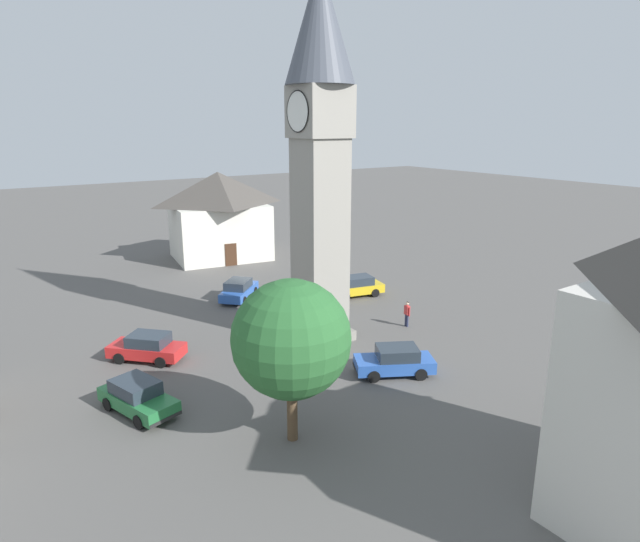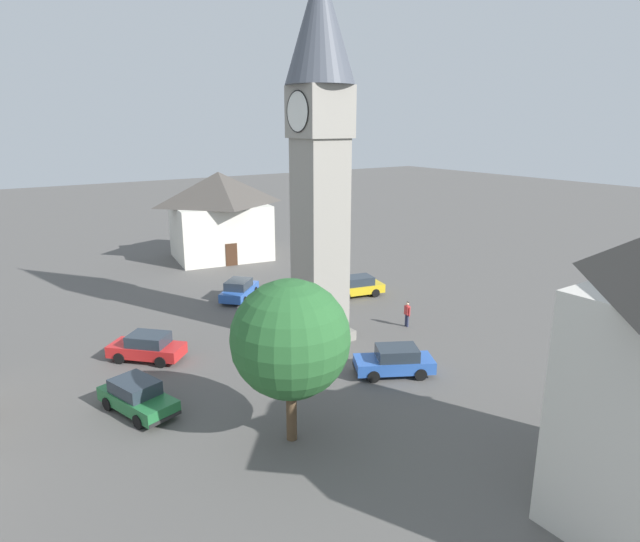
# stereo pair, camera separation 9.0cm
# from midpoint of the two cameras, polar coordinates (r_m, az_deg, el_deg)

# --- Properties ---
(ground_plane) EXTENTS (200.00, 200.00, 0.00)m
(ground_plane) POSITION_cam_midpoint_polar(r_m,az_deg,el_deg) (33.96, -0.08, -6.95)
(ground_plane) COLOR #565451
(clock_tower) EXTENTS (3.88, 3.88, 21.34)m
(clock_tower) POSITION_cam_midpoint_polar(r_m,az_deg,el_deg) (31.44, -0.08, 14.62)
(clock_tower) COLOR gray
(clock_tower) RESTS_ON ground
(car_blue_kerb) EXTENTS (4.44, 2.84, 1.53)m
(car_blue_kerb) POSITION_cam_midpoint_polar(r_m,az_deg,el_deg) (26.82, -18.64, -12.35)
(car_blue_kerb) COLOR #236B38
(car_blue_kerb) RESTS_ON ground
(car_silver_kerb) EXTENTS (2.52, 4.39, 1.53)m
(car_silver_kerb) POSITION_cam_midpoint_polar(r_m,az_deg,el_deg) (41.73, 3.78, -1.60)
(car_silver_kerb) COLOR gold
(car_silver_kerb) RESTS_ON ground
(car_red_corner) EXTENTS (4.12, 4.10, 1.53)m
(car_red_corner) POSITION_cam_midpoint_polar(r_m,az_deg,el_deg) (32.10, -17.71, -7.59)
(car_red_corner) COLOR red
(car_red_corner) RESTS_ON ground
(car_white_side) EXTENTS (4.08, 4.14, 1.53)m
(car_white_side) POSITION_cam_midpoint_polar(r_m,az_deg,el_deg) (41.24, -8.54, -1.94)
(car_white_side) COLOR #2D5BB7
(car_white_side) RESTS_ON ground
(car_black_far) EXTENTS (3.44, 4.43, 1.53)m
(car_black_far) POSITION_cam_midpoint_polar(r_m,az_deg,el_deg) (29.22, 7.75, -9.29)
(car_black_far) COLOR #2D5BB7
(car_black_far) RESTS_ON ground
(pedestrian) EXTENTS (0.56, 0.24, 1.69)m
(pedestrian) POSITION_cam_midpoint_polar(r_m,az_deg,el_deg) (35.81, 9.02, -4.22)
(pedestrian) COLOR #2D3351
(pedestrian) RESTS_ON ground
(tree) EXTENTS (4.85, 4.85, 6.93)m
(tree) POSITION_cam_midpoint_polar(r_m,az_deg,el_deg) (21.91, -3.15, -7.13)
(tree) COLOR brown
(tree) RESTS_ON ground
(building_shop_left) EXTENTS (8.55, 10.06, 8.35)m
(building_shop_left) POSITION_cam_midpoint_polar(r_m,az_deg,el_deg) (53.68, -10.54, 5.82)
(building_shop_left) COLOR silver
(building_shop_left) RESTS_ON ground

